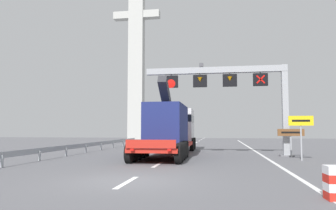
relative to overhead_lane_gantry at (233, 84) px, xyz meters
name	(u,v)px	position (x,y,z in m)	size (l,w,h in m)	color
ground	(129,181)	(-4.23, -12.01, -5.13)	(112.00, 112.00, 0.00)	#5B5B60
lane_markings	(191,145)	(-4.22, 13.37, -5.12)	(0.20, 65.37, 0.01)	silver
edge_line_right	(263,156)	(1.97, -0.01, -5.12)	(0.20, 63.00, 0.01)	silver
overhead_lane_gantry	(233,84)	(0.00, 0.00, 0.00)	(10.34, 0.90, 6.69)	#9EA0A5
heavy_haul_truck_red	(172,128)	(-4.61, 1.18, -3.14)	(3.11, 14.08, 5.30)	red
exit_sign_yellow	(301,127)	(3.80, -3.19, -3.11)	(1.43, 0.15, 2.66)	#9EA0A5
tourist_info_sign_brown	(291,135)	(3.73, -0.74, -3.67)	(1.73, 0.15, 1.88)	#9EA0A5
guardrail_left	(85,146)	(-11.53, 0.86, -4.56)	(0.13, 29.74, 0.76)	#999EA3
bridge_pylon_distant	(137,37)	(-16.59, 35.41, 14.48)	(9.00, 2.00, 38.43)	#B7B7B2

